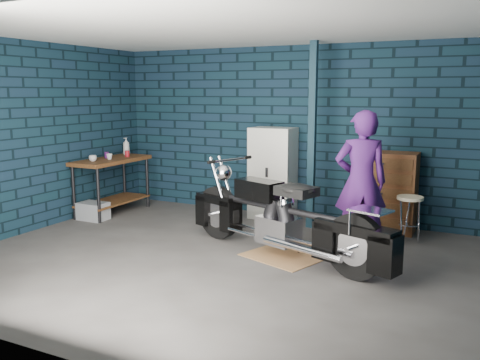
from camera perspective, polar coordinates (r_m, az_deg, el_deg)
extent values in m
plane|color=#504D4B|center=(6.16, -2.89, -8.95)|extent=(6.00, 6.00, 0.00)
cube|color=#0F2732|center=(8.14, 5.60, 5.33)|extent=(6.00, 0.02, 2.70)
cube|color=#0F2732|center=(7.78, -22.78, 4.40)|extent=(0.02, 5.00, 2.70)
cube|color=white|center=(5.88, -3.13, 16.82)|extent=(6.00, 5.00, 0.02)
cube|color=#122D3B|center=(7.44, 8.09, 4.86)|extent=(0.10, 0.10, 2.70)
cube|color=brown|center=(8.64, -14.14, -0.64)|extent=(0.60, 1.40, 0.91)
cube|color=#8D5F3D|center=(6.28, 4.74, -8.58)|extent=(1.05, 0.92, 0.01)
imported|color=#551F77|center=(6.46, 13.41, -0.21)|extent=(0.76, 0.65, 1.77)
cube|color=gray|center=(8.33, -16.16, -3.37)|extent=(0.44, 0.31, 0.27)
cube|color=silver|center=(8.03, 3.67, 0.76)|extent=(0.67, 0.48, 1.44)
cube|color=brown|center=(7.57, 15.96, -1.29)|extent=(0.86, 0.48, 1.14)
imported|color=beige|center=(8.30, -16.20, 2.35)|extent=(0.15, 0.15, 0.09)
imported|color=beige|center=(8.47, -14.45, 2.56)|extent=(0.12, 0.12, 0.09)
cylinder|color=#50175D|center=(8.65, -14.73, 2.73)|extent=(0.09, 0.09, 0.10)
cylinder|color=#A61620|center=(8.75, -12.55, 2.90)|extent=(0.08, 0.08, 0.10)
imported|color=gray|center=(9.01, -12.65, 3.72)|extent=(0.13, 0.13, 0.30)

